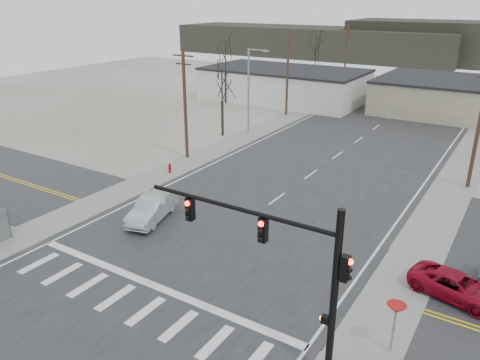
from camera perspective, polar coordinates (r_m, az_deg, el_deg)
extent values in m
plane|color=silver|center=(28.37, -3.18, -7.86)|extent=(140.00, 140.00, 0.00)
cube|color=#242426|center=(40.39, 9.20, 1.08)|extent=(18.00, 110.00, 0.05)
cube|color=#242426|center=(28.36, -3.18, -7.82)|extent=(90.00, 10.00, 0.04)
cube|color=gray|center=(49.26, 0.19, 5.09)|extent=(3.00, 90.00, 0.06)
cube|color=gray|center=(42.56, 25.15, 0.33)|extent=(3.00, 90.00, 0.06)
cylinder|color=black|center=(17.87, 11.36, -14.06)|extent=(0.28, 0.28, 7.20)
cylinder|color=black|center=(18.17, -0.43, -3.48)|extent=(8.40, 0.18, 0.18)
cube|color=black|center=(17.88, 2.83, -6.08)|extent=(0.32, 0.30, 1.00)
cube|color=black|center=(19.64, -6.09, -3.54)|extent=(0.32, 0.30, 1.00)
sphere|color=#FF0C05|center=(17.60, 2.58, -5.38)|extent=(0.22, 0.22, 0.22)
sphere|color=#FF0C05|center=(19.39, -6.44, -2.86)|extent=(0.22, 0.22, 0.22)
cube|color=black|center=(17.02, 12.66, -10.48)|extent=(0.30, 0.30, 1.00)
cube|color=silver|center=(20.58, -9.85, -1.94)|extent=(0.60, 0.04, 0.60)
cube|color=black|center=(18.52, 10.39, -16.38)|extent=(0.30, 0.25, 0.30)
sphere|color=#FF5905|center=(18.56, 9.94, -16.25)|extent=(0.18, 0.18, 0.18)
cylinder|color=#A50C0C|center=(39.75, -8.55, 1.29)|extent=(0.24, 0.24, 0.70)
sphere|color=#A50C0C|center=(39.62, -8.58, 1.84)|extent=(0.24, 0.24, 0.24)
cylinder|color=gray|center=(21.14, 18.15, -17.10)|extent=(0.10, 0.10, 2.10)
cone|color=#A50C0C|center=(20.49, 18.51, -14.67)|extent=(0.80, 0.80, 0.40)
cube|color=silver|center=(68.39, 5.37, 11.39)|extent=(22.00, 12.00, 4.20)
cube|color=black|center=(68.04, 5.44, 13.26)|extent=(22.30, 12.30, 0.30)
cylinder|color=#462C20|center=(42.23, -6.71, 9.15)|extent=(0.30, 0.30, 10.00)
cube|color=#462C20|center=(41.55, -6.97, 14.81)|extent=(2.20, 0.12, 0.12)
cube|color=#462C20|center=(41.64, -6.92, 13.86)|extent=(1.60, 0.12, 0.12)
cylinder|color=#462C20|center=(58.87, 5.81, 12.63)|extent=(0.30, 0.30, 10.00)
cube|color=#462C20|center=(58.39, 5.96, 16.70)|extent=(2.20, 0.12, 0.12)
cube|color=#462C20|center=(58.45, 5.94, 16.02)|extent=(1.60, 0.12, 0.12)
cylinder|color=#462C20|center=(77.12, 12.75, 14.29)|extent=(0.30, 0.30, 10.00)
cube|color=#462C20|center=(76.76, 13.01, 17.39)|extent=(2.20, 0.12, 0.12)
cube|color=#462C20|center=(76.80, 12.97, 16.87)|extent=(1.60, 0.12, 0.12)
cylinder|color=#462C20|center=(39.19, 27.14, 5.98)|extent=(0.30, 0.30, 10.00)
cylinder|color=gray|center=(50.08, 1.04, 10.62)|extent=(0.20, 0.20, 9.00)
cylinder|color=gray|center=(48.94, 2.11, 15.57)|extent=(2.00, 0.12, 0.12)
cube|color=gray|center=(48.45, 3.17, 15.43)|extent=(0.60, 0.25, 0.18)
cylinder|color=#30261D|center=(50.05, -2.16, 7.53)|extent=(0.28, 0.28, 3.75)
cylinder|color=#30261D|center=(49.36, -2.21, 11.33)|extent=(0.14, 0.14, 3.75)
cylinder|color=#30261D|center=(72.88, 9.02, 11.96)|extent=(0.28, 0.28, 4.50)
cylinder|color=#30261D|center=(72.35, 9.21, 15.13)|extent=(0.14, 0.14, 4.50)
cylinder|color=#30261D|center=(66.26, -1.76, 11.29)|extent=(0.28, 0.28, 4.50)
cylinder|color=#30261D|center=(65.68, -1.80, 14.77)|extent=(0.14, 0.14, 4.50)
cube|color=#333026|center=(122.95, 8.77, 16.31)|extent=(70.00, 18.00, 7.00)
imported|color=#9A9FA4|center=(31.47, -10.70, -3.42)|extent=(2.90, 5.09, 1.59)
imported|color=black|center=(70.55, 20.97, 9.25)|extent=(2.41, 4.75, 1.32)
imported|color=black|center=(74.88, 18.93, 10.23)|extent=(2.53, 4.81, 1.56)
imported|color=maroon|center=(25.71, 24.93, -11.69)|extent=(4.88, 3.07, 1.26)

